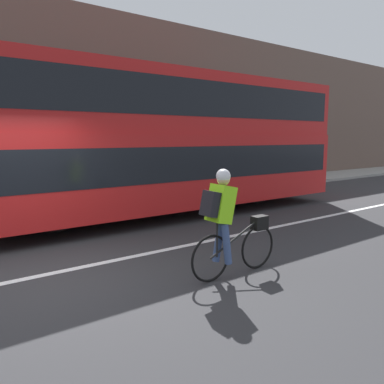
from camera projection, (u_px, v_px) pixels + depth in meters
ground_plane at (43, 277)px, 5.64m from camera, size 80.00×80.00×0.00m
road_center_line at (41, 275)px, 5.70m from camera, size 50.00×0.14×0.01m
bus at (174, 138)px, 9.96m from camera, size 10.27×2.45×3.71m
cyclist_on_bike at (227, 220)px, 5.52m from camera, size 1.67×0.32×1.64m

